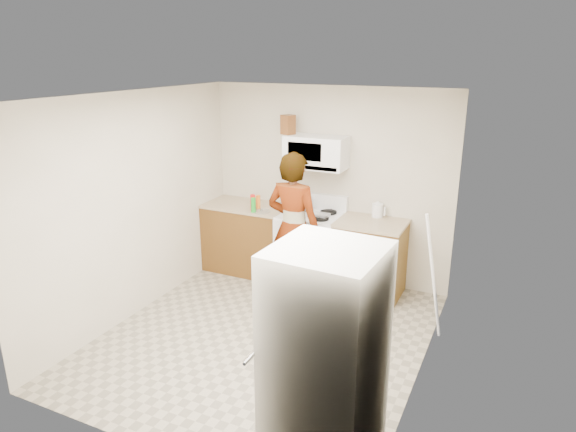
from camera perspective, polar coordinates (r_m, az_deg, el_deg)
The scene contains 20 objects.
floor at distance 5.59m, azimuth -2.57°, elevation -13.28°, with size 3.60×3.60×0.00m, color gray.
back_wall at distance 6.63m, azimuth 4.48°, elevation 3.46°, with size 3.20×0.02×2.50m, color beige.
right_wall at distance 4.58m, azimuth 15.17°, elevation -3.73°, with size 0.02×3.60×2.50m, color beige.
cabinet_left at distance 7.03m, azimuth -4.51°, elevation -2.53°, with size 1.12×0.62×0.90m, color brown.
counter_left at distance 6.88m, azimuth -4.60°, elevation 1.12°, with size 1.14×0.64×0.04m, color tan.
cabinet_right at distance 6.41m, azimuth 9.06°, elevation -4.77°, with size 0.80×0.62×0.90m, color brown.
counter_right at distance 6.24m, azimuth 9.26°, elevation -0.80°, with size 0.82×0.64×0.04m, color tan.
gas_range at distance 6.62m, azimuth 2.56°, elevation -3.47°, with size 0.76×0.65×1.13m.
microwave at distance 6.40m, azimuth 3.16°, elevation 7.10°, with size 0.76×0.38×0.40m, color white.
person at distance 5.98m, azimuth 0.61°, elevation -1.44°, with size 0.67×0.44×1.83m, color tan.
fridge at distance 3.64m, azimuth 4.14°, elevation -16.14°, with size 0.70×0.70×1.70m, color silver.
kettle at distance 6.42m, azimuth 9.91°, elevation 0.62°, with size 0.14×0.14×0.17m, color white.
jug at distance 6.47m, azimuth 0.00°, elevation 10.12°, with size 0.14×0.14×0.24m, color brown.
saucepan at distance 6.63m, azimuth 1.64°, elevation 1.45°, with size 0.24×0.24×0.13m, color silver.
tray at distance 6.35m, azimuth 3.42°, elevation 0.07°, with size 0.25×0.16×0.05m, color white.
bottle_spray at distance 6.59m, azimuth -3.93°, elevation 1.48°, with size 0.06×0.06×0.21m, color red.
bottle_hot_sauce at distance 6.66m, azimuth -3.34°, elevation 1.54°, with size 0.06×0.06×0.18m, color orange.
bottle_green_cap at distance 6.51m, azimuth -3.87°, elevation 1.22°, with size 0.06×0.06×0.19m, color #1A9221.
pot_lid at distance 6.56m, azimuth -2.97°, elevation 0.54°, with size 0.24×0.24×0.01m, color white.
broom at distance 5.44m, azimuth 15.84°, elevation -6.59°, with size 0.03×0.03×1.40m, color white.
Camera 1 is at (2.26, -4.23, 2.87)m, focal length 32.00 mm.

